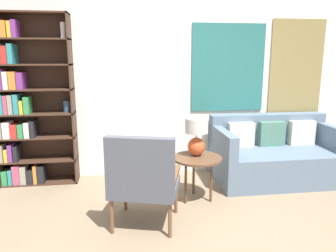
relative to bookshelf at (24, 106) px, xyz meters
name	(u,v)px	position (x,y,z in m)	size (l,w,h in m)	color
ground_plane	(193,251)	(1.81, -1.85, -1.04)	(14.00, 14.00, 0.00)	#847056
wall_back	(167,79)	(1.87, 0.18, 0.32)	(6.40, 0.08, 2.70)	white
bookshelf	(24,106)	(0.00, 0.00, 0.00)	(0.98, 0.30, 2.19)	#422B1E
armchair	(143,177)	(1.41, -1.40, -0.50)	(0.77, 0.73, 0.95)	brown
couch	(275,155)	(3.30, -0.29, -0.71)	(1.68, 0.93, 0.85)	slate
side_table	(197,161)	(2.08, -0.82, -0.56)	(0.57, 0.57, 0.52)	brown
table_lamp	(196,134)	(2.08, -0.75, -0.26)	(0.27, 0.27, 0.45)	#C65128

